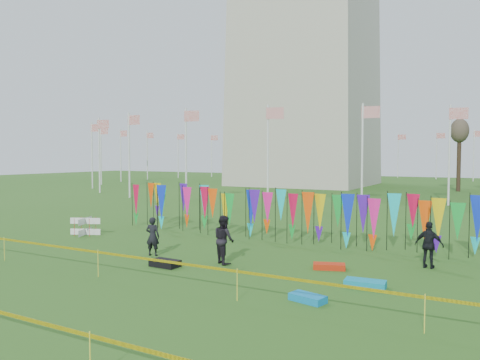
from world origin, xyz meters
The scene contains 12 objects.
ground centered at (0.00, 0.00, 0.00)m, with size 160.00×160.00×0.00m, color #295718.
flagpole_ring centered at (-14.00, 48.00, 4.00)m, with size 57.40×56.16×8.00m.
banner_row centered at (0.28, 7.49, 1.43)m, with size 18.64×0.64×2.31m.
caution_tape_near centered at (-0.22, -1.51, 0.78)m, with size 26.00×0.02×0.90m.
box_kite centered at (-8.76, 4.05, 0.44)m, with size 0.79×0.79×0.88m.
person_left centered at (-2.68, 1.93, 0.77)m, with size 0.56×0.41×1.55m, color black.
person_mid centered at (0.50, 2.15, 0.90)m, with size 0.87×0.54×1.79m, color black.
person_right centered at (7.22, 5.05, 0.83)m, with size 0.97×0.55×1.66m, color black.
kite_bag_turquoise centered at (4.84, -0.62, 0.10)m, with size 0.98×0.49×0.20m, color #0D87CF.
kite_bag_red centered at (4.18, 3.18, 0.10)m, with size 1.10×0.50×0.20m, color red.
kite_bag_black centered at (-1.09, 0.69, 0.12)m, with size 1.05×0.61×0.24m, color black.
kite_bag_teal centered at (5.87, 1.49, 0.11)m, with size 1.20×0.57×0.23m, color #0D92B7.
Camera 1 is at (9.33, -12.50, 3.98)m, focal length 35.00 mm.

